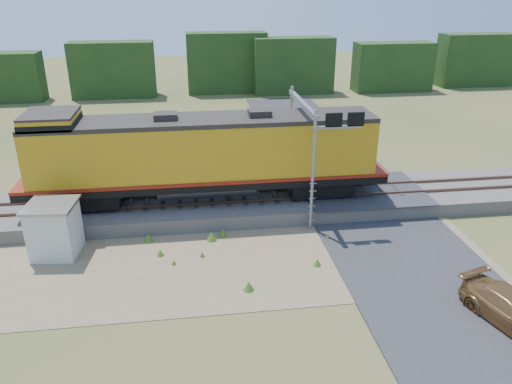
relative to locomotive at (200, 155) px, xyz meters
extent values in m
plane|color=#475123|center=(2.34, -6.00, -3.47)|extent=(140.00, 140.00, 0.00)
cube|color=slate|center=(2.34, 0.00, -3.07)|extent=(70.00, 5.00, 0.80)
cube|color=brown|center=(2.34, -0.72, -2.59)|extent=(70.00, 0.10, 0.16)
cube|color=brown|center=(2.34, 0.72, -2.59)|extent=(70.00, 0.10, 0.16)
cube|color=#8C7754|center=(0.34, -5.50, -3.46)|extent=(26.00, 8.00, 0.03)
cube|color=#38383A|center=(9.34, 0.00, -2.64)|extent=(7.00, 5.20, 0.06)
cube|color=#38383A|center=(9.34, 16.00, -3.43)|extent=(7.00, 24.00, 0.08)
cube|color=#1B3A15|center=(2.34, 32.00, -0.22)|extent=(36.00, 3.00, 6.50)
cube|color=black|center=(-6.13, 0.00, -2.07)|extent=(3.56, 2.27, 0.89)
cube|color=black|center=(6.71, 0.00, -2.07)|extent=(3.56, 2.27, 0.89)
cube|color=black|center=(0.29, 0.00, -1.45)|extent=(19.75, 2.96, 0.36)
cylinder|color=gray|center=(0.29, 0.00, -1.92)|extent=(5.43, 1.19, 1.19)
cube|color=#C78917|center=(0.29, 0.00, 0.26)|extent=(18.27, 2.86, 3.06)
cube|color=maroon|center=(0.29, 0.00, -1.15)|extent=(19.75, 3.01, 0.18)
cube|color=#28231E|center=(0.29, 0.00, 1.91)|extent=(18.27, 2.91, 0.24)
cube|color=#C78917|center=(-7.42, 0.00, 2.14)|extent=(2.57, 2.86, 0.69)
cube|color=#28231E|center=(-7.42, 0.00, 2.52)|extent=(2.57, 2.91, 0.12)
cube|color=black|center=(-7.42, 0.00, 2.09)|extent=(2.62, 2.91, 0.35)
cube|color=maroon|center=(-8.90, 0.00, -0.08)|extent=(0.10, 1.98, 1.19)
cube|color=#28231E|center=(-1.69, 0.00, 2.14)|extent=(1.19, 0.99, 0.44)
cube|color=#28231E|center=(3.25, 0.00, 2.14)|extent=(1.19, 0.99, 0.44)
cube|color=silver|center=(-7.07, -3.63, -2.21)|extent=(2.22, 2.22, 2.52)
cube|color=gray|center=(-7.07, -3.63, -0.90)|extent=(2.44, 2.44, 0.12)
cylinder|color=gray|center=(5.56, -2.80, -0.25)|extent=(0.17, 0.17, 6.46)
cylinder|color=gray|center=(5.56, 2.80, -0.25)|extent=(0.17, 0.17, 6.46)
cube|color=gray|center=(5.56, 0.00, 2.61)|extent=(0.23, 6.20, 0.23)
cube|color=gray|center=(6.67, -2.80, 2.06)|extent=(2.40, 0.14, 0.14)
cube|color=black|center=(6.48, -2.80, 2.43)|extent=(0.83, 0.14, 0.69)
cube|color=black|center=(7.59, -2.80, 2.43)|extent=(0.83, 0.14, 0.69)
camera|label=1|loc=(-0.49, -25.68, 8.76)|focal=35.00mm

